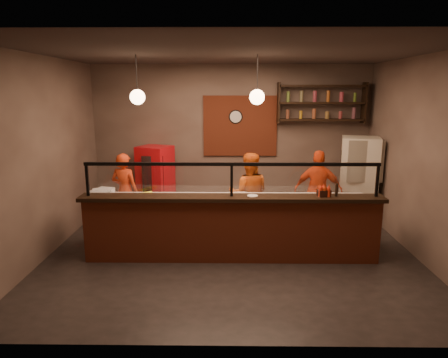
{
  "coord_description": "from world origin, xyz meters",
  "views": [
    {
      "loc": [
        -0.04,
        -6.25,
        2.64
      ],
      "look_at": [
        -0.12,
        0.3,
        1.2
      ],
      "focal_mm": 32.0,
      "sensor_mm": 36.0,
      "label": 1
    }
  ],
  "objects_px": {
    "wall_clock": "(236,117)",
    "pepper_mill": "(337,190)",
    "pizza_dough": "(240,196)",
    "cook_left": "(125,192)",
    "cook_mid": "(249,194)",
    "fridge": "(358,180)",
    "cook_right": "(318,191)",
    "red_cooler": "(156,181)",
    "condiment_caddy": "(324,193)"
  },
  "relations": [
    {
      "from": "cook_right",
      "to": "condiment_caddy",
      "type": "bearing_deg",
      "value": 92.79
    },
    {
      "from": "cook_left",
      "to": "cook_mid",
      "type": "distance_m",
      "value": 2.39
    },
    {
      "from": "wall_clock",
      "to": "pizza_dough",
      "type": "xyz_separation_m",
      "value": [
        0.05,
        -2.17,
        -1.19
      ]
    },
    {
      "from": "pizza_dough",
      "to": "pepper_mill",
      "type": "relative_size",
      "value": 2.75
    },
    {
      "from": "cook_left",
      "to": "fridge",
      "type": "distance_m",
      "value": 4.68
    },
    {
      "from": "pizza_dough",
      "to": "pepper_mill",
      "type": "distance_m",
      "value": 1.59
    },
    {
      "from": "red_cooler",
      "to": "condiment_caddy",
      "type": "xyz_separation_m",
      "value": [
        3.05,
        -2.44,
        0.36
      ]
    },
    {
      "from": "wall_clock",
      "to": "cook_mid",
      "type": "height_order",
      "value": "wall_clock"
    },
    {
      "from": "cook_right",
      "to": "pepper_mill",
      "type": "distance_m",
      "value": 1.54
    },
    {
      "from": "condiment_caddy",
      "to": "pepper_mill",
      "type": "distance_m",
      "value": 0.2
    },
    {
      "from": "cook_mid",
      "to": "pepper_mill",
      "type": "relative_size",
      "value": 7.76
    },
    {
      "from": "cook_right",
      "to": "red_cooler",
      "type": "distance_m",
      "value": 3.44
    },
    {
      "from": "pepper_mill",
      "to": "pizza_dough",
      "type": "bearing_deg",
      "value": 158.6
    },
    {
      "from": "red_cooler",
      "to": "condiment_caddy",
      "type": "relative_size",
      "value": 8.14
    },
    {
      "from": "wall_clock",
      "to": "cook_left",
      "type": "height_order",
      "value": "wall_clock"
    },
    {
      "from": "cook_left",
      "to": "condiment_caddy",
      "type": "height_order",
      "value": "cook_left"
    },
    {
      "from": "cook_right",
      "to": "condiment_caddy",
      "type": "xyz_separation_m",
      "value": [
        -0.26,
        -1.49,
        0.34
      ]
    },
    {
      "from": "cook_left",
      "to": "red_cooler",
      "type": "height_order",
      "value": "same"
    },
    {
      "from": "cook_mid",
      "to": "red_cooler",
      "type": "bearing_deg",
      "value": -29.9
    },
    {
      "from": "cook_mid",
      "to": "fridge",
      "type": "relative_size",
      "value": 0.89
    },
    {
      "from": "wall_clock",
      "to": "fridge",
      "type": "height_order",
      "value": "wall_clock"
    },
    {
      "from": "cook_right",
      "to": "pizza_dough",
      "type": "relative_size",
      "value": 2.82
    },
    {
      "from": "cook_mid",
      "to": "cook_right",
      "type": "height_order",
      "value": "cook_mid"
    },
    {
      "from": "pepper_mill",
      "to": "red_cooler",
      "type": "bearing_deg",
      "value": 143.11
    },
    {
      "from": "cook_left",
      "to": "fridge",
      "type": "xyz_separation_m",
      "value": [
        4.65,
        0.53,
        0.12
      ]
    },
    {
      "from": "wall_clock",
      "to": "fridge",
      "type": "xyz_separation_m",
      "value": [
        2.5,
        -0.75,
        -1.23
      ]
    },
    {
      "from": "cook_right",
      "to": "red_cooler",
      "type": "relative_size",
      "value": 1.03
    },
    {
      "from": "red_cooler",
      "to": "pepper_mill",
      "type": "height_order",
      "value": "red_cooler"
    },
    {
      "from": "condiment_caddy",
      "to": "pizza_dough",
      "type": "bearing_deg",
      "value": 155.49
    },
    {
      "from": "cook_mid",
      "to": "fridge",
      "type": "bearing_deg",
      "value": -157.63
    },
    {
      "from": "red_cooler",
      "to": "pepper_mill",
      "type": "distance_m",
      "value": 4.08
    },
    {
      "from": "wall_clock",
      "to": "cook_right",
      "type": "relative_size",
      "value": 0.19
    },
    {
      "from": "wall_clock",
      "to": "condiment_caddy",
      "type": "xyz_separation_m",
      "value": [
        1.32,
        -2.75,
        -0.99
      ]
    },
    {
      "from": "cook_mid",
      "to": "fridge",
      "type": "height_order",
      "value": "fridge"
    },
    {
      "from": "red_cooler",
      "to": "cook_left",
      "type": "bearing_deg",
      "value": -90.53
    },
    {
      "from": "cook_left",
      "to": "fridge",
      "type": "height_order",
      "value": "fridge"
    },
    {
      "from": "cook_left",
      "to": "cook_right",
      "type": "distance_m",
      "value": 3.73
    },
    {
      "from": "cook_left",
      "to": "cook_mid",
      "type": "height_order",
      "value": "cook_mid"
    },
    {
      "from": "cook_right",
      "to": "pizza_dough",
      "type": "height_order",
      "value": "cook_right"
    },
    {
      "from": "fridge",
      "to": "condiment_caddy",
      "type": "distance_m",
      "value": 2.34
    },
    {
      "from": "cook_right",
      "to": "red_cooler",
      "type": "height_order",
      "value": "cook_right"
    },
    {
      "from": "pizza_dough",
      "to": "pepper_mill",
      "type": "xyz_separation_m",
      "value": [
        1.46,
        -0.57,
        0.25
      ]
    },
    {
      "from": "cook_left",
      "to": "pizza_dough",
      "type": "height_order",
      "value": "cook_left"
    },
    {
      "from": "cook_right",
      "to": "pepper_mill",
      "type": "height_order",
      "value": "cook_right"
    },
    {
      "from": "cook_mid",
      "to": "cook_right",
      "type": "relative_size",
      "value": 1.0
    },
    {
      "from": "cook_left",
      "to": "red_cooler",
      "type": "xyz_separation_m",
      "value": [
        0.42,
        0.97,
        -0.0
      ]
    },
    {
      "from": "fridge",
      "to": "cook_mid",
      "type": "bearing_deg",
      "value": -145.33
    },
    {
      "from": "wall_clock",
      "to": "pepper_mill",
      "type": "xyz_separation_m",
      "value": [
        1.51,
        -2.74,
        -0.94
      ]
    },
    {
      "from": "cook_left",
      "to": "pepper_mill",
      "type": "bearing_deg",
      "value": 174.33
    },
    {
      "from": "pizza_dough",
      "to": "condiment_caddy",
      "type": "distance_m",
      "value": 1.41
    }
  ]
}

